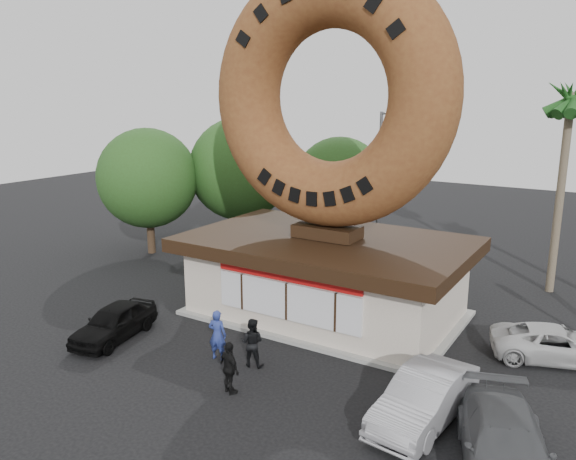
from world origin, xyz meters
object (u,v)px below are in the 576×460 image
Objects in this scene: street_lamp at (382,175)px; car_grey at (505,448)px; car_black at (114,322)px; car_silver at (424,398)px; person_right at (230,368)px; donut_shop at (326,274)px; giant_donut at (329,97)px; car_white at (557,344)px; person_center at (252,342)px; person_left at (217,335)px.

car_grey is at bearing -58.45° from street_lamp.
car_silver is (11.61, 0.73, 0.07)m from car_black.
car_black is at bearing -102.90° from street_lamp.
donut_shop is at bearing -64.71° from person_right.
giant_donut is at bearing 122.33° from car_grey.
street_lamp reaches higher than car_white.
car_silver is at bearing 134.93° from car_grey.
donut_shop is 6.68× the size of person_center.
person_center is at bearing -54.47° from person_right.
person_left reaches higher than car_grey.
car_black is at bearing -3.48° from person_left.
car_black is (-5.59, -6.28, -8.16)m from giant_donut.
donut_shop is 10.78m from car_grey.
donut_shop is at bearing -90.00° from giant_donut.
person_center is 0.39× the size of car_white.
donut_shop reaches higher than car_silver.
street_lamp is at bearing 123.04° from car_silver.
street_lamp reaches higher than person_center.
person_right is at bearing -85.95° from donut_shop.
street_lamp is at bearing -60.93° from person_right.
giant_donut is 9.75m from person_left.
person_center is at bearing 151.60° from car_grey.
giant_donut is at bearing -104.85° from person_center.
person_center is 5.99m from car_silver.
street_lamp is 4.49× the size of person_left.
person_right is (0.51, -7.14, -0.93)m from donut_shop.
person_right is 7.91m from car_grey.
car_silver reaches higher than car_white.
car_silver is at bearing 167.03° from person_left.
person_left is 1.07× the size of person_right.
giant_donut is at bearing 143.54° from car_silver.
car_black is 15.78m from car_white.
giant_donut reaches higher than car_silver.
person_right is (0.47, -1.83, -0.01)m from person_center.
street_lamp is 15.87m from person_center.
giant_donut reaches higher than car_black.
street_lamp is at bearing -100.80° from person_left.
person_left is at bearing -173.80° from car_silver.
car_black is at bearing 96.78° from car_white.
person_center is 5.71m from car_black.
street_lamp is 1.82× the size of car_silver.
donut_shop is 1.12× the size of giant_donut.
donut_shop is 2.92× the size of car_black.
donut_shop is at bearing 143.62° from car_silver.
giant_donut is 2.62× the size of car_black.
donut_shop is 2.61× the size of car_white.
person_center is (0.04, -5.31, -0.93)m from donut_shop.
person_center is 0.44× the size of car_black.
car_grey is at bearing -11.92° from car_black.
person_left is 9.72m from car_grey.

